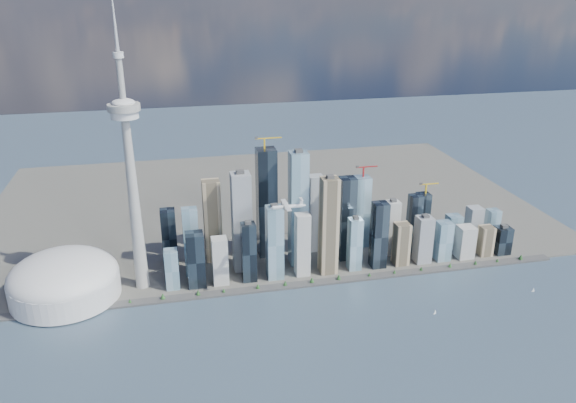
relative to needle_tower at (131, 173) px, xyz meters
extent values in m
plane|color=#2E4451|center=(300.00, -310.00, -235.84)|extent=(4000.00, 4000.00, 0.00)
cube|color=#383838|center=(300.00, -60.00, -233.84)|extent=(1100.00, 22.00, 4.00)
cube|color=#4C4C47|center=(300.00, 390.00, -234.34)|extent=(1400.00, 900.00, 3.00)
cylinder|color=#3F2D1E|center=(-176.67, -60.00, -230.64)|extent=(1.00, 1.00, 2.40)
cone|color=#194721|center=(-176.67, -60.00, -227.04)|extent=(7.20, 7.20, 8.00)
cylinder|color=#3F2D1E|center=(-90.00, -60.00, -230.64)|extent=(1.00, 1.00, 2.40)
cone|color=#194721|center=(-90.00, -60.00, -227.04)|extent=(7.20, 7.20, 8.00)
cylinder|color=#3F2D1E|center=(-3.33, -60.00, -230.64)|extent=(1.00, 1.00, 2.40)
cone|color=#194721|center=(-3.33, -60.00, -227.04)|extent=(7.20, 7.20, 8.00)
cylinder|color=#3F2D1E|center=(83.33, -60.00, -230.64)|extent=(1.00, 1.00, 2.40)
cone|color=#194721|center=(83.33, -60.00, -227.04)|extent=(7.20, 7.20, 8.00)
cylinder|color=#3F2D1E|center=(170.00, -60.00, -230.64)|extent=(1.00, 1.00, 2.40)
cone|color=#194721|center=(170.00, -60.00, -227.04)|extent=(7.20, 7.20, 8.00)
cylinder|color=#3F2D1E|center=(256.67, -60.00, -230.64)|extent=(1.00, 1.00, 2.40)
cone|color=#194721|center=(256.67, -60.00, -227.04)|extent=(7.20, 7.20, 8.00)
cylinder|color=#3F2D1E|center=(343.33, -60.00, -230.64)|extent=(1.00, 1.00, 2.40)
cone|color=#194721|center=(343.33, -60.00, -227.04)|extent=(7.20, 7.20, 8.00)
cylinder|color=#3F2D1E|center=(430.00, -60.00, -230.64)|extent=(1.00, 1.00, 2.40)
cone|color=#194721|center=(430.00, -60.00, -227.04)|extent=(7.20, 7.20, 8.00)
cylinder|color=#3F2D1E|center=(516.67, -60.00, -230.64)|extent=(1.00, 1.00, 2.40)
cone|color=#194721|center=(516.67, -60.00, -227.04)|extent=(7.20, 7.20, 8.00)
cylinder|color=#3F2D1E|center=(603.33, -60.00, -230.64)|extent=(1.00, 1.00, 2.40)
cone|color=#194721|center=(603.33, -60.00, -227.04)|extent=(7.20, 7.20, 8.00)
cylinder|color=#3F2D1E|center=(690.00, -60.00, -230.64)|extent=(1.00, 1.00, 2.40)
cone|color=#194721|center=(690.00, -60.00, -227.04)|extent=(7.20, 7.20, 8.00)
cylinder|color=#3F2D1E|center=(776.67, -60.00, -230.64)|extent=(1.00, 1.00, 2.40)
cone|color=#194721|center=(776.67, -60.00, -227.04)|extent=(7.20, 7.20, 8.00)
cube|color=black|center=(100.00, -20.00, -177.26)|extent=(34.00, 34.00, 111.15)
cube|color=#79A2B7|center=(100.00, 30.00, -162.10)|extent=(30.00, 30.00, 141.47)
cube|color=#B4B4B0|center=(150.00, -20.00, -184.84)|extent=(30.00, 30.00, 96.00)
cube|color=tan|center=(150.00, 85.00, -144.42)|extent=(36.00, 36.00, 176.84)
cube|color=gray|center=(205.00, 30.00, -129.26)|extent=(38.00, 38.00, 207.15)
cube|color=black|center=(205.00, -20.00, -172.21)|extent=(28.00, 28.00, 121.26)
cube|color=#79A2B7|center=(260.00, -20.00, -157.05)|extent=(32.00, 32.00, 151.57)
cube|color=black|center=(260.00, 85.00, -114.11)|extent=(40.00, 40.00, 237.47)
cube|color=#79A2B7|center=(315.00, 30.00, -111.58)|extent=(36.00, 36.00, 242.52)
cube|color=#B4B4B0|center=(315.00, -20.00, -167.16)|extent=(28.00, 28.00, 131.36)
cube|color=tan|center=(370.00, -20.00, -131.79)|extent=(34.00, 34.00, 202.10)
cube|color=gray|center=(370.00, 85.00, -146.95)|extent=(30.00, 30.00, 171.78)
cube|color=black|center=(425.00, 30.00, -141.89)|extent=(32.00, 32.00, 181.89)
cube|color=#79A2B7|center=(425.00, -20.00, -177.26)|extent=(26.00, 26.00, 111.15)
cube|color=black|center=(475.00, -20.00, -162.10)|extent=(30.00, 30.00, 141.47)
cube|color=#79A2B7|center=(475.00, 85.00, -152.00)|extent=(34.00, 34.00, 161.68)
cube|color=#B4B4B0|center=(525.00, 30.00, -172.21)|extent=(28.00, 28.00, 121.26)
cube|color=tan|center=(525.00, -20.00, -187.37)|extent=(30.00, 30.00, 90.94)
cube|color=gray|center=(575.00, -20.00, -182.31)|extent=(32.00, 32.00, 101.05)
cube|color=black|center=(575.00, 30.00, -167.16)|extent=(26.00, 26.00, 131.36)
cube|color=#79A2B7|center=(625.00, -20.00, -189.89)|extent=(30.00, 30.00, 85.89)
cube|color=black|center=(625.00, 85.00, -177.26)|extent=(28.00, 28.00, 111.15)
cube|color=#79A2B7|center=(675.00, 30.00, -194.95)|extent=(30.00, 30.00, 75.79)
cube|color=#B4B4B0|center=(675.00, -20.00, -197.47)|extent=(34.00, 34.00, 70.73)
cube|color=tan|center=(720.00, -20.00, -200.00)|extent=(28.00, 28.00, 65.68)
cube|color=gray|center=(720.00, 30.00, -187.37)|extent=(30.00, 30.00, 90.94)
cube|color=black|center=(765.00, -20.00, -202.52)|extent=(32.00, 32.00, 60.63)
cube|color=#79A2B7|center=(765.00, 30.00, -192.42)|extent=(26.00, 26.00, 80.84)
cube|color=black|center=(60.00, 85.00, -172.21)|extent=(30.00, 30.00, 121.26)
cube|color=#79A2B7|center=(60.00, -20.00, -192.42)|extent=(26.00, 26.00, 80.84)
cube|color=yellow|center=(260.00, 85.00, 15.63)|extent=(3.00, 3.00, 22.00)
cube|color=yellow|center=(268.25, 85.00, 26.63)|extent=(55.00, 2.20, 2.20)
cube|color=#383838|center=(243.50, 85.00, 28.63)|extent=(6.00, 4.00, 4.00)
cube|color=#AA181A|center=(475.00, 85.00, -60.16)|extent=(3.00, 3.00, 22.00)
cube|color=#AA181A|center=(482.20, 85.00, -49.16)|extent=(48.00, 2.20, 2.20)
cube|color=#383838|center=(460.60, 85.00, -47.16)|extent=(6.00, 4.00, 4.00)
cube|color=yellow|center=(625.00, 85.00, -110.68)|extent=(3.00, 3.00, 22.00)
cube|color=yellow|center=(631.75, 85.00, -99.68)|extent=(45.00, 2.20, 2.20)
cube|color=#383838|center=(611.50, 85.00, -97.68)|extent=(6.00, 4.00, 4.00)
cone|color=#969591|center=(0.00, 0.00, -62.84)|extent=(26.00, 26.00, 340.00)
cylinder|color=silver|center=(0.00, 0.00, 107.16)|extent=(48.00, 48.00, 14.00)
cylinder|color=#969591|center=(0.00, 0.00, 119.16)|extent=(56.00, 56.00, 12.00)
ellipsoid|color=silver|center=(0.00, 0.00, 127.16)|extent=(40.00, 40.00, 14.00)
cylinder|color=#969591|center=(0.00, 0.00, 167.16)|extent=(11.00, 11.00, 80.00)
cylinder|color=silver|center=(0.00, 0.00, 207.16)|extent=(18.00, 18.00, 10.00)
cone|color=silver|center=(0.00, 0.00, 265.16)|extent=(7.00, 7.00, 105.00)
cylinder|color=silver|center=(-140.00, -10.00, -210.84)|extent=(200.00, 200.00, 44.00)
ellipsoid|color=silver|center=(-140.00, -10.00, -188.84)|extent=(200.00, 200.00, 84.00)
cylinder|color=silver|center=(263.95, -114.51, -43.55)|extent=(52.37, 6.47, 6.45)
cone|color=silver|center=(236.76, -114.50, -43.55)|extent=(7.05, 6.45, 6.45)
cone|color=silver|center=(292.15, -114.53, -43.55)|extent=(10.07, 6.45, 6.45)
cube|color=silver|center=(261.93, -114.51, -40.13)|extent=(8.08, 56.40, 1.01)
cylinder|color=silver|center=(261.93, -125.59, -41.74)|extent=(11.08, 3.63, 3.63)
cylinder|color=silver|center=(261.94, -103.44, -41.74)|extent=(11.08, 3.63, 3.63)
cylinder|color=#3F3F3F|center=(255.89, -125.59, -41.74)|extent=(0.31, 8.06, 8.06)
cylinder|color=#3F3F3F|center=(255.90, -103.43, -41.74)|extent=(0.31, 8.06, 8.06)
cube|color=silver|center=(289.13, -114.53, -37.10)|extent=(5.64, 0.81, 11.08)
cube|color=silver|center=(289.13, -114.53, -31.46)|extent=(4.44, 18.13, 0.70)
cube|color=silver|center=(514.49, -210.16, -235.43)|extent=(6.31, 3.94, 0.81)
cylinder|color=#999999|center=(514.49, -210.16, -230.78)|extent=(0.24, 0.24, 9.11)
cube|color=silver|center=(734.66, -178.59, -235.47)|extent=(5.68, 2.13, 0.74)
cylinder|color=#999999|center=(734.66, -178.59, -231.21)|extent=(0.22, 0.22, 8.34)
camera|label=1|loc=(71.81, -997.72, 322.44)|focal=35.00mm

